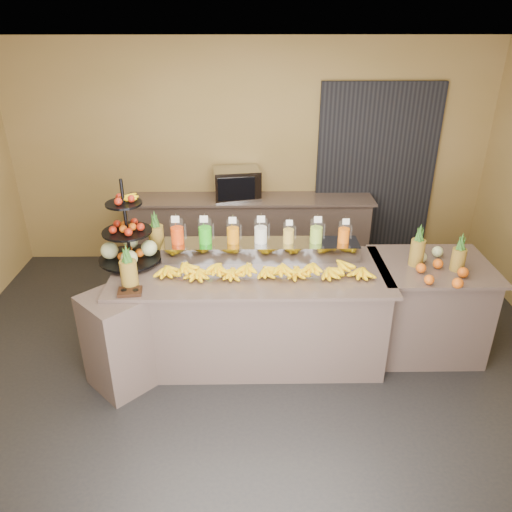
{
  "coord_description": "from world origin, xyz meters",
  "views": [
    {
      "loc": [
        -0.01,
        -3.69,
        3.05
      ],
      "look_at": [
        0.05,
        0.3,
        1.08
      ],
      "focal_mm": 35.0,
      "sensor_mm": 36.0,
      "label": 1
    }
  ],
  "objects_px": {
    "fruit_stand": "(132,242)",
    "condiment_caddy": "(130,292)",
    "banana_heap": "(264,267)",
    "oven_warmer": "(237,184)",
    "right_fruit_pile": "(438,265)",
    "pitcher_tray": "(261,250)"
  },
  "relations": [
    {
      "from": "banana_heap",
      "to": "oven_warmer",
      "type": "height_order",
      "value": "oven_warmer"
    },
    {
      "from": "fruit_stand",
      "to": "condiment_caddy",
      "type": "relative_size",
      "value": 4.17
    },
    {
      "from": "pitcher_tray",
      "to": "banana_heap",
      "type": "bearing_deg",
      "value": -85.92
    },
    {
      "from": "condiment_caddy",
      "to": "right_fruit_pile",
      "type": "bearing_deg",
      "value": 6.89
    },
    {
      "from": "oven_warmer",
      "to": "pitcher_tray",
      "type": "bearing_deg",
      "value": -89.05
    },
    {
      "from": "fruit_stand",
      "to": "right_fruit_pile",
      "type": "height_order",
      "value": "fruit_stand"
    },
    {
      "from": "condiment_caddy",
      "to": "oven_warmer",
      "type": "height_order",
      "value": "oven_warmer"
    },
    {
      "from": "banana_heap",
      "to": "oven_warmer",
      "type": "xyz_separation_m",
      "value": [
        -0.29,
        2.02,
        0.11
      ]
    },
    {
      "from": "banana_heap",
      "to": "right_fruit_pile",
      "type": "bearing_deg",
      "value": 0.35
    },
    {
      "from": "banana_heap",
      "to": "condiment_caddy",
      "type": "relative_size",
      "value": 10.19
    },
    {
      "from": "pitcher_tray",
      "to": "condiment_caddy",
      "type": "bearing_deg",
      "value": -148.79
    },
    {
      "from": "pitcher_tray",
      "to": "right_fruit_pile",
      "type": "xyz_separation_m",
      "value": [
        1.58,
        -0.35,
        0.0
      ]
    },
    {
      "from": "oven_warmer",
      "to": "fruit_stand",
      "type": "bearing_deg",
      "value": -125.37
    },
    {
      "from": "pitcher_tray",
      "to": "right_fruit_pile",
      "type": "bearing_deg",
      "value": -12.34
    },
    {
      "from": "right_fruit_pile",
      "to": "oven_warmer",
      "type": "height_order",
      "value": "oven_warmer"
    },
    {
      "from": "fruit_stand",
      "to": "right_fruit_pile",
      "type": "relative_size",
      "value": 1.7
    },
    {
      "from": "fruit_stand",
      "to": "condiment_caddy",
      "type": "height_order",
      "value": "fruit_stand"
    },
    {
      "from": "oven_warmer",
      "to": "condiment_caddy",
      "type": "bearing_deg",
      "value": -117.76
    },
    {
      "from": "oven_warmer",
      "to": "banana_heap",
      "type": "bearing_deg",
      "value": -89.88
    },
    {
      "from": "fruit_stand",
      "to": "pitcher_tray",
      "type": "bearing_deg",
      "value": 1.1
    },
    {
      "from": "pitcher_tray",
      "to": "condiment_caddy",
      "type": "relative_size",
      "value": 9.54
    },
    {
      "from": "pitcher_tray",
      "to": "right_fruit_pile",
      "type": "distance_m",
      "value": 1.62
    }
  ]
}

